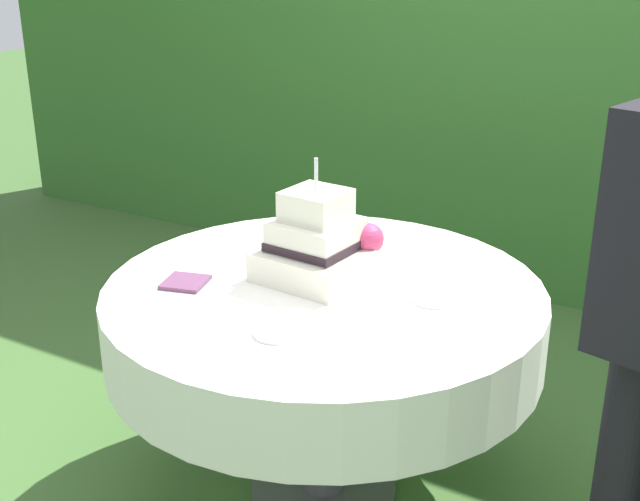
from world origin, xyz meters
TOP-DOWN VIEW (x-y plane):
  - ground_plane at (0.00, 0.00)m, footprint 20.00×20.00m
  - foliage_hedge at (0.00, 2.12)m, footprint 6.77×0.53m
  - cake_table at (0.00, 0.00)m, footprint 1.33×1.33m
  - wedding_cake at (-0.05, 0.05)m, footprint 0.34×0.33m
  - serving_plate_near at (0.33, 0.06)m, footprint 0.12×0.12m
  - serving_plate_far at (0.05, -0.34)m, footprint 0.13×0.13m
  - napkin_stack at (-0.37, -0.20)m, footprint 0.15×0.15m

SIDE VIEW (x-z plane):
  - ground_plane at x=0.00m, z-range 0.00..0.00m
  - cake_table at x=0.00m, z-range 0.26..1.00m
  - serving_plate_near at x=0.33m, z-range 0.74..0.75m
  - serving_plate_far at x=0.05m, z-range 0.74..0.75m
  - napkin_stack at x=-0.37m, z-range 0.74..0.76m
  - wedding_cake at x=-0.05m, z-range 0.66..1.04m
  - foliage_hedge at x=0.00m, z-range 0.00..2.70m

